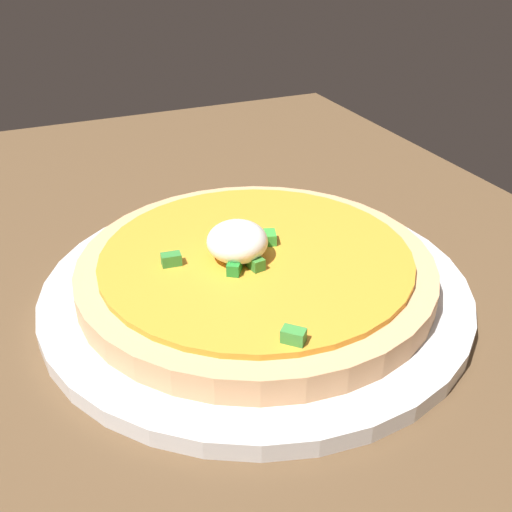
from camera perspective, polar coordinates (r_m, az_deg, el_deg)
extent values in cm
cube|color=brown|center=(34.84, -8.30, -15.74)|extent=(105.16, 75.56, 3.01)
cylinder|color=silver|center=(41.38, 0.00, -3.09)|extent=(29.21, 29.21, 1.18)
cylinder|color=tan|center=(40.58, 0.00, -1.34)|extent=(24.15, 24.15, 1.80)
cylinder|color=orange|center=(40.01, 0.00, 0.01)|extent=(21.05, 21.05, 0.41)
ellipsoid|color=white|center=(38.69, -1.81, 1.41)|extent=(4.01, 4.01, 2.60)
cube|color=green|center=(41.03, 1.34, 1.80)|extent=(1.46, 1.15, 0.80)
cube|color=green|center=(31.94, 3.62, -7.64)|extent=(1.47, 1.47, 0.80)
cube|color=#37812E|center=(38.09, -0.09, -0.64)|extent=(1.39, 1.00, 0.80)
cube|color=#258830|center=(37.66, -2.09, -1.06)|extent=(1.51, 1.37, 0.80)
cube|color=#24813B|center=(39.27, -2.71, 0.36)|extent=(1.36, 0.93, 0.80)
cube|color=#358937|center=(38.83, -8.14, -0.32)|extent=(0.93, 1.36, 0.80)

